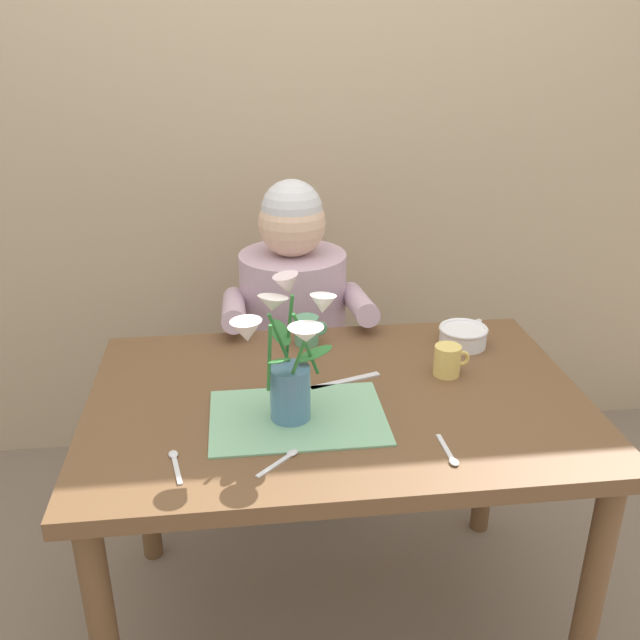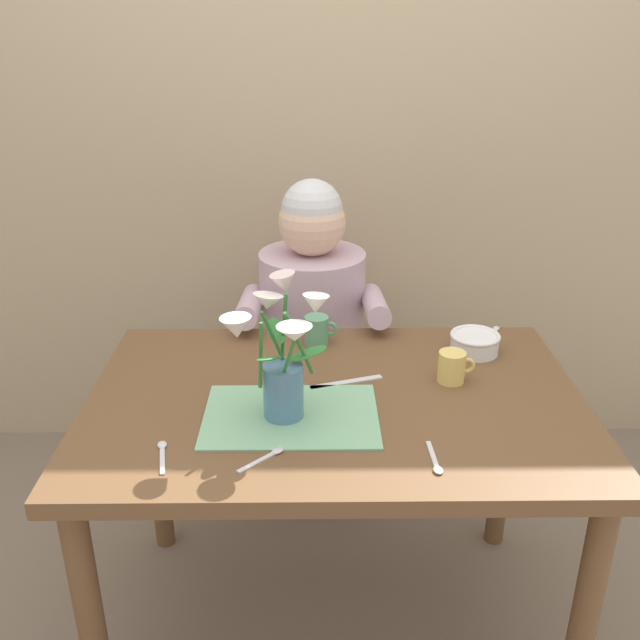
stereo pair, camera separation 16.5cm
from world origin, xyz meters
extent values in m
plane|color=#756656|center=(0.00, 0.00, 0.00)|extent=(6.00, 6.00, 0.00)
cube|color=tan|center=(0.00, 1.05, 1.25)|extent=(4.00, 0.10, 2.50)
cube|color=brown|center=(0.00, 0.00, 0.72)|extent=(1.20, 0.80, 0.04)
cylinder|color=brown|center=(-0.54, -0.34, 0.35)|extent=(0.06, 0.06, 0.70)
cylinder|color=brown|center=(0.54, -0.34, 0.35)|extent=(0.06, 0.06, 0.70)
cylinder|color=brown|center=(-0.54, 0.34, 0.35)|extent=(0.06, 0.06, 0.70)
cylinder|color=brown|center=(0.54, 0.34, 0.35)|extent=(0.06, 0.06, 0.70)
cylinder|color=#4C4C56|center=(-0.05, 0.62, 0.20)|extent=(0.30, 0.30, 0.40)
cylinder|color=#BC9EB2|center=(-0.05, 0.62, 0.65)|extent=(0.34, 0.34, 0.50)
sphere|color=#DBB293|center=(-0.05, 0.62, 1.00)|extent=(0.21, 0.21, 0.21)
sphere|color=silver|center=(-0.05, 0.62, 1.04)|extent=(0.19, 0.19, 0.19)
cylinder|color=#BC9EB2|center=(-0.24, 0.48, 0.78)|extent=(0.07, 0.33, 0.12)
cylinder|color=#BC9EB2|center=(0.14, 0.48, 0.78)|extent=(0.07, 0.33, 0.12)
cube|color=#7AB289|center=(-0.10, -0.09, 0.74)|extent=(0.40, 0.28, 0.00)
cylinder|color=teal|center=(-0.12, -0.09, 0.81)|extent=(0.09, 0.09, 0.13)
cylinder|color=#2D7533|center=(-0.08, -0.09, 0.93)|extent=(0.07, 0.06, 0.18)
cone|color=white|center=(-0.05, -0.09, 1.02)|extent=(0.08, 0.08, 0.05)
sphere|color=#E5D14C|center=(-0.05, -0.09, 1.02)|extent=(0.02, 0.02, 0.02)
cylinder|color=#2D7533|center=(-0.12, -0.05, 0.93)|extent=(0.02, 0.05, 0.20)
cone|color=silver|center=(-0.12, -0.01, 1.04)|extent=(0.07, 0.06, 0.06)
sphere|color=#E5D14C|center=(-0.12, -0.01, 1.04)|extent=(0.02, 0.02, 0.02)
cylinder|color=#2D7533|center=(-0.14, -0.07, 0.92)|extent=(0.06, 0.05, 0.17)
cone|color=white|center=(-0.15, -0.05, 1.01)|extent=(0.10, 0.10, 0.04)
sphere|color=#E5D14C|center=(-0.15, -0.05, 1.01)|extent=(0.02, 0.02, 0.02)
cylinder|color=#2D7533|center=(-0.17, -0.12, 0.91)|extent=(0.02, 0.02, 0.16)
cone|color=silver|center=(-0.21, -0.15, 0.99)|extent=(0.07, 0.07, 0.05)
sphere|color=#E5D14C|center=(-0.21, -0.15, 1.00)|extent=(0.02, 0.02, 0.02)
cylinder|color=#2D7533|center=(-0.11, -0.13, 0.91)|extent=(0.05, 0.04, 0.15)
cone|color=white|center=(-0.09, -0.17, 0.98)|extent=(0.11, 0.11, 0.04)
sphere|color=#E5D14C|center=(-0.09, -0.17, 0.99)|extent=(0.02, 0.02, 0.02)
ellipsoid|color=#2D7533|center=(-0.06, -0.07, 0.89)|extent=(0.10, 0.07, 0.03)
ellipsoid|color=#2D7533|center=(-0.15, -0.15, 0.92)|extent=(0.07, 0.09, 0.05)
ellipsoid|color=#2D7533|center=(-0.14, -0.03, 0.93)|extent=(0.06, 0.09, 0.04)
cylinder|color=white|center=(0.39, 0.24, 0.77)|extent=(0.13, 0.13, 0.05)
torus|color=white|center=(0.39, 0.24, 0.79)|extent=(0.14, 0.14, 0.01)
cube|color=silver|center=(0.03, 0.06, 0.74)|extent=(0.19, 0.08, 0.00)
cylinder|color=#E5C666|center=(0.29, 0.07, 0.78)|extent=(0.07, 0.07, 0.08)
torus|color=#E5C666|center=(0.33, 0.07, 0.78)|extent=(0.04, 0.01, 0.04)
cylinder|color=#569970|center=(-0.04, 0.30, 0.78)|extent=(0.07, 0.07, 0.08)
torus|color=#569970|center=(-0.01, 0.30, 0.78)|extent=(0.04, 0.01, 0.04)
cube|color=silver|center=(-0.17, -0.27, 0.74)|extent=(0.08, 0.08, 0.00)
ellipsoid|color=silver|center=(-0.13, -0.24, 0.74)|extent=(0.03, 0.03, 0.01)
cube|color=silver|center=(0.20, -0.25, 0.74)|extent=(0.01, 0.10, 0.00)
ellipsoid|color=silver|center=(0.20, -0.31, 0.74)|extent=(0.02, 0.03, 0.01)
cube|color=silver|center=(-0.37, -0.26, 0.74)|extent=(0.03, 0.10, 0.00)
ellipsoid|color=silver|center=(-0.38, -0.21, 0.74)|extent=(0.03, 0.03, 0.01)
cube|color=silver|center=(0.47, 0.34, 0.74)|extent=(0.05, 0.10, 0.00)
ellipsoid|color=silver|center=(0.49, 0.39, 0.74)|extent=(0.03, 0.03, 0.01)
camera|label=1|loc=(-0.22, -1.45, 1.58)|focal=38.93mm
camera|label=2|loc=(-0.05, -1.46, 1.58)|focal=38.93mm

